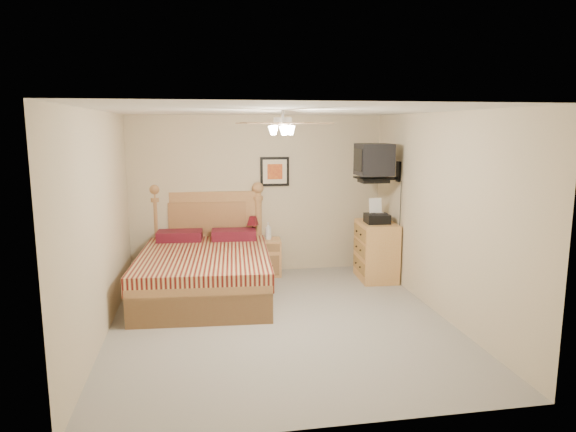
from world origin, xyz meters
name	(u,v)px	position (x,y,z in m)	size (l,w,h in m)	color
floor	(280,321)	(0.00, 0.00, 0.00)	(4.50, 4.50, 0.00)	gray
ceiling	(280,111)	(0.00, 0.00, 2.50)	(4.00, 4.50, 0.04)	white
wall_back	(258,195)	(0.00, 2.25, 1.25)	(4.00, 0.04, 2.50)	#C9B794
wall_front	(328,273)	(0.00, -2.25, 1.25)	(4.00, 0.04, 2.50)	#C9B794
wall_left	(101,225)	(-2.00, 0.00, 1.25)	(0.04, 4.50, 2.50)	#C9B794
wall_right	(440,215)	(2.00, 0.00, 1.25)	(0.04, 4.50, 2.50)	#C9B794
bed	(204,245)	(-0.88, 1.12, 0.73)	(1.72, 2.26, 1.47)	#B37245
nightstand	(264,257)	(0.06, 2.00, 0.29)	(0.53, 0.40, 0.57)	tan
table_lamp	(253,228)	(-0.11, 2.03, 0.76)	(0.20, 0.20, 0.37)	#580C14
lotion_bottle	(268,231)	(0.13, 2.01, 0.71)	(0.10, 0.10, 0.27)	white
framed_picture	(275,172)	(0.27, 2.23, 1.62)	(0.46, 0.04, 0.46)	black
dresser	(376,251)	(1.73, 1.49, 0.45)	(0.52, 0.75, 0.89)	#C78540
fax_machine	(377,211)	(1.71, 1.43, 1.07)	(0.34, 0.36, 0.36)	black
magazine_lower	(370,218)	(1.71, 1.78, 0.90)	(0.22, 0.30, 0.03)	#C1B89B
magazine_upper	(371,216)	(1.74, 1.80, 0.93)	(0.21, 0.28, 0.02)	tan
wall_tv	(384,162)	(1.75, 1.34, 1.81)	(0.56, 0.46, 0.58)	black
ceiling_fan	(283,123)	(0.00, -0.20, 2.36)	(1.14, 1.14, 0.28)	silver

